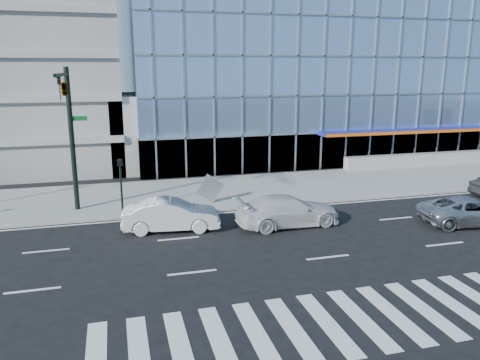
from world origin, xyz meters
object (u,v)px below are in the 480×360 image
object	(u,v)px
tilted_panel	(210,188)
ped_signal_post	(121,177)
traffic_signal	(67,106)
white_suv	(288,211)
white_sedan	(171,215)
silver_suv	(470,211)

from	to	relation	value
tilted_panel	ped_signal_post	bearing A→B (deg)	174.91
traffic_signal	white_suv	xyz separation A→B (m)	(10.84, -4.05, -5.36)
white_sedan	traffic_signal	bearing A→B (deg)	64.07
traffic_signal	silver_suv	distance (m)	21.89
ped_signal_post	traffic_signal	bearing A→B (deg)	-171.48
white_sedan	tilted_panel	xyz separation A→B (m)	(2.80, 3.82, 0.25)
white_suv	tilted_panel	world-z (taller)	tilted_panel
ped_signal_post	white_suv	xyz separation A→B (m)	(8.34, -4.43, -1.34)
silver_suv	white_sedan	bearing A→B (deg)	86.18
white_suv	traffic_signal	bearing A→B (deg)	66.89
traffic_signal	tilted_panel	size ratio (longest dim) A/B	6.15
ped_signal_post	white_suv	size ratio (longest dim) A/B	0.54
tilted_panel	white_sedan	bearing A→B (deg)	-134.04
ped_signal_post	silver_suv	size ratio (longest dim) A/B	0.57
white_sedan	tilted_panel	size ratio (longest dim) A/B	3.76
silver_suv	traffic_signal	bearing A→B (deg)	80.34
ped_signal_post	silver_suv	xyz separation A→B (m)	(17.72, -6.76, -1.41)
white_sedan	tilted_panel	bearing A→B (deg)	-28.72
ped_signal_post	white_suv	distance (m)	9.54
ped_signal_post	tilted_panel	distance (m)	5.27
ped_signal_post	silver_suv	world-z (taller)	ped_signal_post
silver_suv	white_sedan	size ratio (longest dim) A/B	1.07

